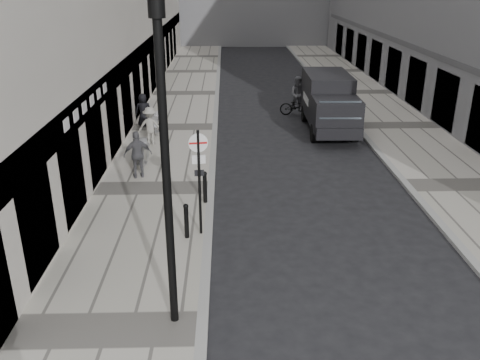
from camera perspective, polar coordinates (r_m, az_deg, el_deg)
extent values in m
cube|color=#A7A197|center=(25.23, -7.41, 5.81)|extent=(4.00, 60.00, 0.12)
cube|color=#A7A197|center=(26.48, 17.13, 5.79)|extent=(4.00, 60.00, 0.12)
cylinder|color=black|center=(14.15, -4.57, -0.42)|extent=(0.08, 0.08, 3.09)
cylinder|color=white|center=(13.74, -4.72, 4.18)|extent=(0.53, 0.10, 0.53)
cube|color=#B21414|center=(13.72, -4.73, 4.15)|extent=(0.48, 0.08, 0.05)
cube|color=white|center=(13.92, -4.65, 2.31)|extent=(0.37, 0.08, 0.25)
cylinder|color=black|center=(9.92, -8.22, -0.39)|extent=(0.17, 0.17, 6.39)
cylinder|color=black|center=(9.19, -9.37, 18.67)|extent=(0.30, 0.30, 0.37)
cylinder|color=black|center=(16.52, -3.95, -0.91)|extent=(0.13, 0.13, 1.01)
cylinder|color=black|center=(14.39, -6.03, -4.71)|extent=(0.13, 0.13, 0.97)
cylinder|color=black|center=(23.20, 8.35, 5.21)|extent=(0.31, 0.83, 0.82)
cylinder|color=black|center=(23.54, 12.73, 5.14)|extent=(0.31, 0.83, 0.82)
cylinder|color=black|center=(26.53, 7.30, 7.42)|extent=(0.31, 0.83, 0.82)
cylinder|color=black|center=(26.83, 11.16, 7.34)|extent=(0.31, 0.83, 0.82)
cube|color=black|center=(25.60, 9.69, 9.47)|extent=(2.15, 3.75, 2.06)
cube|color=black|center=(23.02, 10.75, 7.19)|extent=(2.10, 1.90, 1.44)
cube|color=#1E2328|center=(22.18, 11.18, 7.69)|extent=(1.81, 0.40, 0.76)
imported|color=black|center=(27.63, 6.53, 8.25)|extent=(2.01, 0.94, 1.02)
imported|color=#5E5E63|center=(27.49, 6.59, 9.50)|extent=(1.02, 0.85, 1.91)
imported|color=#525256|center=(18.80, -11.40, 2.82)|extent=(1.10, 0.69, 1.75)
imported|color=gray|center=(22.48, -10.02, 6.00)|extent=(1.14, 0.74, 1.67)
imported|color=black|center=(25.32, -10.79, 7.71)|extent=(0.89, 0.68, 1.62)
cylinder|color=#A3A3A5|center=(20.43, -10.99, 1.85)|extent=(0.44, 0.44, 0.03)
cylinder|color=#A3A3A5|center=(20.30, -11.06, 2.83)|extent=(0.06, 0.06, 0.74)
cylinder|color=#A3A3A5|center=(20.19, -11.14, 3.82)|extent=(0.70, 0.70, 0.03)
cylinder|color=silver|center=(24.49, -9.47, 5.37)|extent=(0.43, 0.43, 0.03)
cylinder|color=silver|center=(24.39, -9.52, 6.17)|extent=(0.06, 0.06, 0.72)
cylinder|color=silver|center=(24.29, -9.58, 7.00)|extent=(0.69, 0.69, 0.03)
cylinder|color=#A9A9AB|center=(20.54, -10.94, 1.97)|extent=(0.44, 0.44, 0.03)
cylinder|color=#A9A9AB|center=(20.42, -11.01, 2.93)|extent=(0.06, 0.06, 0.74)
cylinder|color=#A9A9AB|center=(20.30, -11.09, 3.91)|extent=(0.70, 0.70, 0.03)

